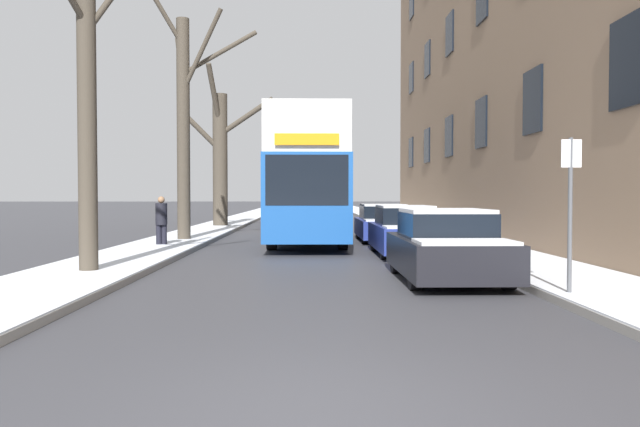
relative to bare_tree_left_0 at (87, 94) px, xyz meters
name	(u,v)px	position (x,y,z in m)	size (l,w,h in m)	color
ground_plane	(334,421)	(4.73, -8.21, -3.76)	(320.00, 320.00, 0.00)	#38383D
sidewalk_left	(259,213)	(-0.13, 44.79, -3.68)	(2.44, 130.00, 0.16)	gray
sidewalk_right	(364,213)	(9.59, 44.79, -3.68)	(2.44, 130.00, 0.16)	gray
terrace_facade_right	(575,26)	(15.30, 12.37, 4.78)	(9.10, 35.64, 17.06)	#8C7056
bare_tree_left_0	(87,94)	(0.00, 0.00, 0.00)	(2.66, 3.22, 7.60)	#423A30
bare_tree_left_1	(185,119)	(0.15, 9.21, 0.62)	(3.71, 2.66, 8.79)	#423A30
bare_tree_left_2	(221,155)	(0.00, 18.99, -0.01)	(4.53, 2.07, 8.12)	#423A30
double_decker_bus	(308,174)	(4.47, 9.77, -1.29)	(2.57, 11.00, 4.36)	#194C99
parked_car_0	(447,247)	(7.27, -0.54, -3.09)	(1.90, 4.06, 1.42)	black
parked_car_1	(405,232)	(7.27, 4.82, -3.10)	(1.72, 4.28, 1.40)	navy
parked_car_2	(383,224)	(7.27, 10.12, -3.12)	(1.85, 4.29, 1.37)	navy
oncoming_van	(282,203)	(2.99, 22.67, -2.52)	(2.03, 5.25, 2.28)	#333842
pedestrian_left_sidewalk	(161,220)	(-0.11, 6.73, -2.84)	(0.36, 0.36, 1.66)	black
street_sign_post	(570,208)	(8.67, -3.07, -2.26)	(0.32, 0.07, 2.61)	#4C4F54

